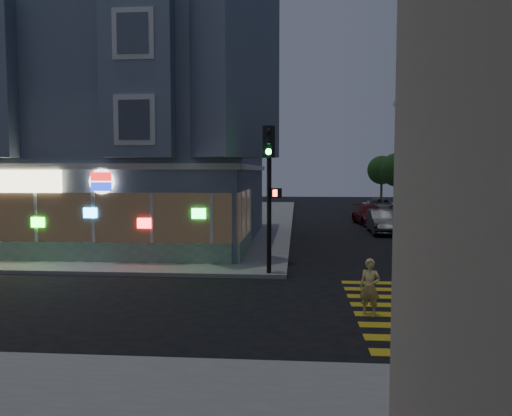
# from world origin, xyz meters

# --- Properties ---
(ground) EXTENTS (120.00, 120.00, 0.00)m
(ground) POSITION_xyz_m (0.00, 0.00, 0.00)
(ground) COLOR black
(ground) RESTS_ON ground
(sidewalk_nw) EXTENTS (33.00, 42.00, 0.15)m
(sidewalk_nw) POSITION_xyz_m (-13.50, 23.00, 0.07)
(sidewalk_nw) COLOR gray
(sidewalk_nw) RESTS_ON ground
(corner_building) EXTENTS (14.60, 14.60, 11.40)m
(corner_building) POSITION_xyz_m (-6.00, 10.98, 5.82)
(corner_building) COLOR slate
(corner_building) RESTS_ON sidewalk_nw
(row_house_c) EXTENTS (12.00, 8.60, 9.00)m
(row_house_c) POSITION_xyz_m (19.50, 25.00, 4.65)
(row_house_c) COLOR #C0AA95
(row_house_c) RESTS_ON sidewalk_ne
(row_house_d) EXTENTS (12.00, 8.60, 10.50)m
(row_house_d) POSITION_xyz_m (19.50, 34.00, 5.40)
(row_house_d) COLOR #9893A2
(row_house_d) RESTS_ON sidewalk_ne
(utility_pole) EXTENTS (2.20, 0.30, 9.00)m
(utility_pole) POSITION_xyz_m (12.00, 24.00, 4.80)
(utility_pole) COLOR #4C3826
(utility_pole) RESTS_ON sidewalk_ne
(street_tree_near) EXTENTS (3.00, 3.00, 5.30)m
(street_tree_near) POSITION_xyz_m (12.20, 30.00, 3.94)
(street_tree_near) COLOR #4C3826
(street_tree_near) RESTS_ON sidewalk_ne
(street_tree_far) EXTENTS (3.00, 3.00, 5.30)m
(street_tree_far) POSITION_xyz_m (12.20, 38.00, 3.94)
(street_tree_far) COLOR #4C3826
(street_tree_far) RESTS_ON sidewalk_ne
(running_child) EXTENTS (0.65, 0.55, 1.51)m
(running_child) POSITION_xyz_m (5.28, -2.26, 0.76)
(running_child) COLOR #E6CF75
(running_child) RESTS_ON ground
(pedestrian_a) EXTENTS (0.91, 0.79, 1.61)m
(pedestrian_a) POSITION_xyz_m (12.10, 18.48, 0.95)
(pedestrian_a) COLOR black
(pedestrian_a) RESTS_ON sidewalk_ne
(pedestrian_b) EXTENTS (0.99, 0.69, 1.57)m
(pedestrian_b) POSITION_xyz_m (13.00, 16.23, 0.93)
(pedestrian_b) COLOR #26242C
(pedestrian_b) RESTS_ON sidewalk_ne
(parked_car_a) EXTENTS (1.86, 3.96, 1.31)m
(parked_car_a) POSITION_xyz_m (10.70, 5.38, 0.66)
(parked_car_a) COLOR #989B9F
(parked_car_a) RESTS_ON ground
(parked_car_b) EXTENTS (1.63, 4.48, 1.47)m
(parked_car_b) POSITION_xyz_m (8.60, 15.55, 0.73)
(parked_car_b) COLOR #393B3F
(parked_car_b) RESTS_ON ground
(parked_car_c) EXTENTS (2.47, 4.94, 1.38)m
(parked_car_c) POSITION_xyz_m (8.60, 20.75, 0.69)
(parked_car_c) COLOR #5D1517
(parked_car_c) RESTS_ON ground
(parked_car_d) EXTENTS (2.83, 5.32, 1.42)m
(parked_car_d) POSITION_xyz_m (10.70, 29.52, 0.71)
(parked_car_d) COLOR #9B9EA5
(parked_car_d) RESTS_ON ground
(traffic_signal) EXTENTS (0.67, 0.59, 5.26)m
(traffic_signal) POSITION_xyz_m (2.38, 2.17, 3.71)
(traffic_signal) COLOR black
(traffic_signal) RESTS_ON sidewalk_nw
(fire_hydrant) EXTENTS (0.48, 0.28, 0.84)m
(fire_hydrant) POSITION_xyz_m (11.30, 13.58, 0.59)
(fire_hydrant) COLOR silver
(fire_hydrant) RESTS_ON sidewalk_ne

